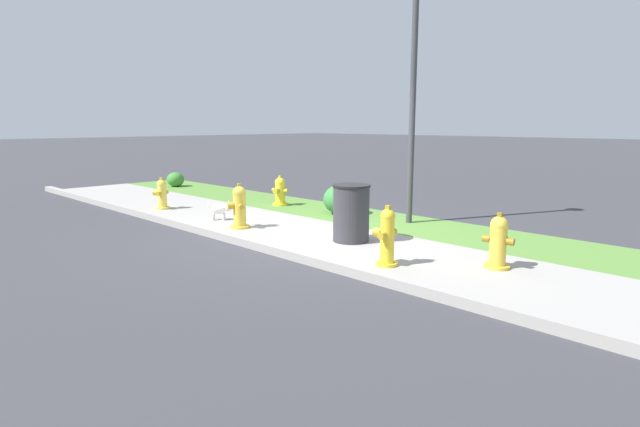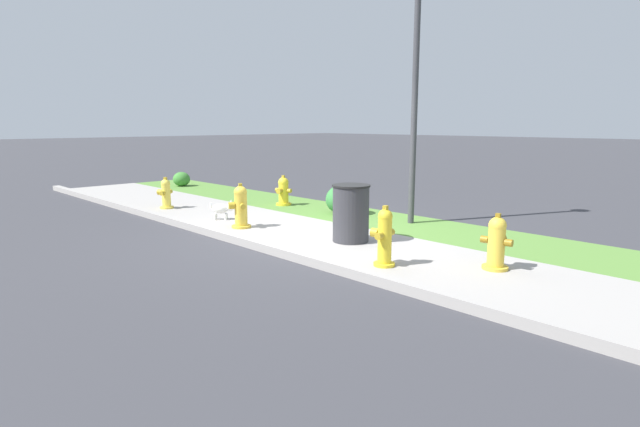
% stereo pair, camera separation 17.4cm
% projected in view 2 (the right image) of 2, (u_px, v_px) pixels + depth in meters
% --- Properties ---
extents(ground_plane, '(120.00, 120.00, 0.00)m').
position_uv_depth(ground_plane, '(311.00, 236.00, 8.08)').
color(ground_plane, '#38383D').
extents(sidewalk_pavement, '(18.00, 2.12, 0.01)m').
position_uv_depth(sidewalk_pavement, '(311.00, 236.00, 8.08)').
color(sidewalk_pavement, '#9E9993').
rests_on(sidewalk_pavement, ground).
extents(grass_verge, '(18.00, 1.66, 0.01)m').
position_uv_depth(grass_verge, '(384.00, 220.00, 9.38)').
color(grass_verge, '#568438').
rests_on(grass_verge, ground).
extents(street_curb, '(18.00, 0.16, 0.12)m').
position_uv_depth(street_curb, '(254.00, 244.00, 7.29)').
color(street_curb, '#9E9993').
rests_on(street_curb, ground).
extents(fire_hydrant_mid_block, '(0.41, 0.39, 0.67)m').
position_uv_depth(fire_hydrant_mid_block, '(283.00, 191.00, 11.06)').
color(fire_hydrant_mid_block, yellow).
rests_on(fire_hydrant_mid_block, ground).
extents(fire_hydrant_near_corner, '(0.34, 0.36, 0.68)m').
position_uv_depth(fire_hydrant_near_corner, '(166.00, 194.00, 10.60)').
color(fire_hydrant_near_corner, yellow).
rests_on(fire_hydrant_near_corner, ground).
extents(fire_hydrant_far_end, '(0.40, 0.38, 0.78)m').
position_uv_depth(fire_hydrant_far_end, '(241.00, 207.00, 8.63)').
color(fire_hydrant_far_end, gold).
rests_on(fire_hydrant_far_end, ground).
extents(fire_hydrant_at_driveway, '(0.33, 0.37, 0.79)m').
position_uv_depth(fire_hydrant_at_driveway, '(384.00, 237.00, 6.30)').
color(fire_hydrant_at_driveway, yellow).
rests_on(fire_hydrant_at_driveway, ground).
extents(fire_hydrant_across_street, '(0.39, 0.37, 0.72)m').
position_uv_depth(fire_hydrant_across_street, '(497.00, 243.00, 6.17)').
color(fire_hydrant_across_street, gold).
rests_on(fire_hydrant_across_street, ground).
extents(small_white_dog, '(0.38, 0.40, 0.38)m').
position_uv_depth(small_white_dog, '(223.00, 209.00, 9.37)').
color(small_white_dog, white).
rests_on(small_white_dog, ground).
extents(street_lamp, '(0.32, 0.32, 4.69)m').
position_uv_depth(street_lamp, '(416.00, 47.00, 8.57)').
color(street_lamp, '#3D3D42').
rests_on(street_lamp, ground).
extents(trash_bin, '(0.58, 0.58, 0.89)m').
position_uv_depth(trash_bin, '(351.00, 213.00, 7.62)').
color(trash_bin, '#333338').
rests_on(trash_bin, ground).
extents(shrub_bush_near_lamp, '(0.70, 0.70, 0.60)m').
position_uv_depth(shrub_bush_near_lamp, '(343.00, 199.00, 9.98)').
color(shrub_bush_near_lamp, '#337538').
rests_on(shrub_bush_near_lamp, ground).
extents(shrub_bush_mid_verge, '(0.49, 0.49, 0.41)m').
position_uv_depth(shrub_bush_mid_verge, '(182.00, 179.00, 14.42)').
color(shrub_bush_mid_verge, '#3D7F33').
rests_on(shrub_bush_mid_verge, ground).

